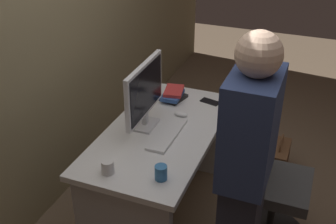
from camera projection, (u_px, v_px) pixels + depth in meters
name	position (u px, v px, depth m)	size (l,w,h in m)	color
ground_plane	(162.00, 211.00, 3.18)	(9.00, 9.00, 0.00)	brown
wall_back	(37.00, 3.00, 2.72)	(6.40, 0.10, 3.00)	#8C7F5B
desk	(161.00, 158.00, 2.93)	(1.34, 0.70, 0.73)	white
office_chair	(267.00, 186.00, 2.77)	(0.52, 0.52, 0.94)	black
person_at_desk	(245.00, 177.00, 2.20)	(0.40, 0.24, 1.64)	#262838
monitor	(145.00, 92.00, 2.74)	(0.54, 0.14, 0.46)	silver
keyboard	(167.00, 134.00, 2.76)	(0.43, 0.13, 0.02)	white
mouse	(181.00, 114.00, 2.98)	(0.06, 0.10, 0.03)	white
cup_near_keyboard	(161.00, 173.00, 2.35)	(0.07, 0.07, 0.09)	#3372B2
cup_by_monitor	(108.00, 167.00, 2.40)	(0.07, 0.07, 0.08)	silver
book_stack	(173.00, 94.00, 3.19)	(0.24, 0.19, 0.08)	black
cell_phone	(210.00, 102.00, 3.16)	(0.07, 0.14, 0.01)	black
handbag	(279.00, 159.00, 3.53)	(0.34, 0.14, 0.38)	brown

